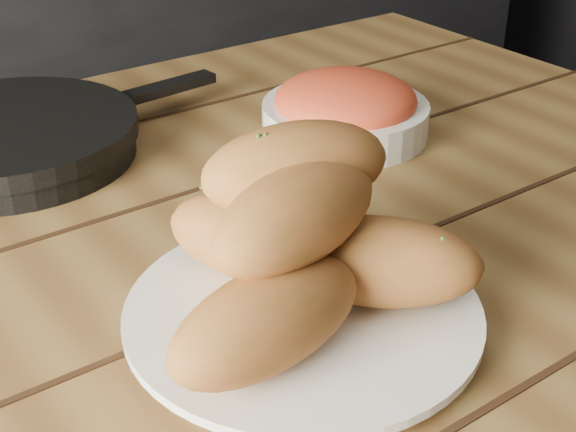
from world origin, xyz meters
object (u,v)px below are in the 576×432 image
at_px(table, 182,340).
at_px(bread_rolls, 299,241).
at_px(plate, 303,315).
at_px(skillet, 11,138).
at_px(bowl, 345,109).

xyz_separation_m(table, bread_rolls, (0.03, -0.15, 0.17)).
bearing_deg(plate, skillet, 100.34).
distance_m(table, bowl, 0.35).
height_order(bread_rolls, skillet, bread_rolls).
height_order(plate, bread_rolls, bread_rolls).
relative_size(table, plate, 5.04).
bearing_deg(plate, table, 102.58).
height_order(plate, bowl, bowl).
relative_size(plate, bread_rolls, 1.00).
distance_m(plate, bowl, 0.38).
bearing_deg(plate, bread_rolls, 117.07).
height_order(table, bowl, bowl).
bearing_deg(table, bread_rolls, -77.77).
bearing_deg(bread_rolls, plate, -62.93).
relative_size(skillet, bowl, 2.14).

